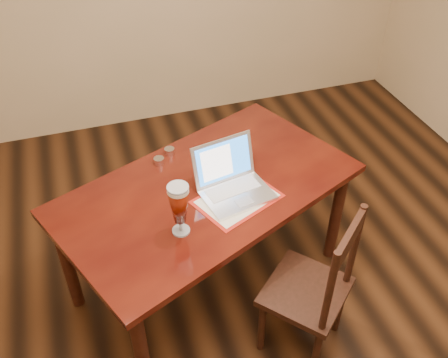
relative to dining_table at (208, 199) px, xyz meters
name	(u,v)px	position (x,y,z in m)	size (l,w,h in m)	color
ground	(263,334)	(0.18, -0.50, -0.69)	(5.00, 5.00, 0.00)	black
room_shell	(288,53)	(0.18, -0.50, 1.08)	(4.51, 5.01, 2.71)	tan
dining_table	(208,199)	(0.00, 0.00, 0.00)	(1.87, 1.49, 1.06)	#4C140A
dining_chair	(313,290)	(0.38, -0.60, -0.23)	(0.57, 0.57, 0.98)	black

